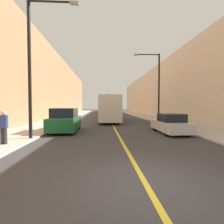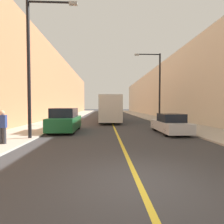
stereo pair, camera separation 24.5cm
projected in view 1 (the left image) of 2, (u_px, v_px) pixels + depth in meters
name	position (u px, v px, depth m)	size (l,w,h in m)	color
ground_plane	(145.00, 183.00, 4.69)	(200.00, 200.00, 0.00)	#38383A
sidewalk_left	(71.00, 116.00, 34.20)	(3.83, 72.00, 0.11)	#B2AA9E
sidewalk_right	(143.00, 116.00, 35.04)	(3.83, 72.00, 0.11)	#B2AA9E
building_row_left	(51.00, 87.00, 33.77)	(4.00, 72.00, 11.43)	#B2724C
building_row_right	(162.00, 92.00, 35.09)	(4.00, 72.00, 9.61)	beige
road_center_line	(108.00, 116.00, 34.62)	(0.16, 72.00, 0.01)	gold
bus	(108.00, 108.00, 23.75)	(2.50, 11.86, 3.25)	silver
parked_suv_left	(65.00, 121.00, 13.93)	(1.98, 4.49, 1.89)	#145128
car_right_near	(170.00, 124.00, 13.24)	(1.77, 4.40, 1.49)	silver
street_lamp_left	(34.00, 60.00, 10.46)	(3.05, 0.24, 8.29)	black
street_lamp_right	(157.00, 83.00, 20.31)	(3.05, 0.24, 7.98)	black
pedestrian	(4.00, 127.00, 8.94)	(0.38, 0.24, 1.74)	#2D2D33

